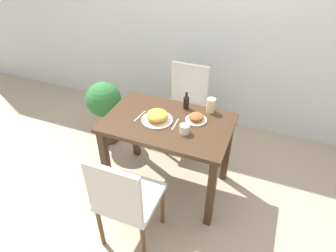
% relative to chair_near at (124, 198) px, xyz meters
% --- Properties ---
extents(ground_plane, '(16.00, 16.00, 0.00)m').
position_rel_chair_near_xyz_m(ground_plane, '(0.06, 0.68, -0.51)').
color(ground_plane, tan).
extents(wall_back, '(8.00, 0.05, 2.60)m').
position_rel_chair_near_xyz_m(wall_back, '(0.06, 1.93, 0.79)').
color(wall_back, silver).
rests_on(wall_back, ground_plane).
extents(dining_table, '(1.05, 0.67, 0.75)m').
position_rel_chair_near_xyz_m(dining_table, '(0.06, 0.68, 0.11)').
color(dining_table, '#3D2819').
rests_on(dining_table, ground_plane).
extents(chair_near, '(0.42, 0.42, 0.90)m').
position_rel_chair_near_xyz_m(chair_near, '(0.00, 0.00, 0.00)').
color(chair_near, silver).
rests_on(chair_near, ground_plane).
extents(chair_far, '(0.42, 0.42, 0.90)m').
position_rel_chair_near_xyz_m(chair_far, '(-0.02, 1.38, 0.00)').
color(chair_far, silver).
rests_on(chair_far, ground_plane).
extents(food_plate, '(0.26, 0.26, 0.09)m').
position_rel_chair_near_xyz_m(food_plate, '(-0.03, 0.66, 0.28)').
color(food_plate, beige).
rests_on(food_plate, dining_table).
extents(side_plate, '(0.18, 0.18, 0.07)m').
position_rel_chair_near_xyz_m(side_plate, '(0.27, 0.77, 0.27)').
color(side_plate, beige).
rests_on(side_plate, dining_table).
extents(drink_cup, '(0.08, 0.08, 0.07)m').
position_rel_chair_near_xyz_m(drink_cup, '(0.24, 0.58, 0.28)').
color(drink_cup, silver).
rests_on(drink_cup, dining_table).
extents(juice_glass, '(0.07, 0.07, 0.13)m').
position_rel_chair_near_xyz_m(juice_glass, '(0.35, 0.95, 0.30)').
color(juice_glass, beige).
rests_on(juice_glass, dining_table).
extents(sauce_bottle, '(0.05, 0.05, 0.16)m').
position_rel_chair_near_xyz_m(sauce_bottle, '(0.13, 0.92, 0.30)').
color(sauce_bottle, black).
rests_on(sauce_bottle, dining_table).
extents(fork_utensil, '(0.03, 0.17, 0.00)m').
position_rel_chair_near_xyz_m(fork_utensil, '(-0.19, 0.66, 0.24)').
color(fork_utensil, silver).
rests_on(fork_utensil, dining_table).
extents(spoon_utensil, '(0.02, 0.16, 0.00)m').
position_rel_chair_near_xyz_m(spoon_utensil, '(0.13, 0.66, 0.24)').
color(spoon_utensil, silver).
rests_on(spoon_utensil, dining_table).
extents(potted_plant_left, '(0.38, 0.38, 0.72)m').
position_rel_chair_near_xyz_m(potted_plant_left, '(-0.83, 1.08, -0.06)').
color(potted_plant_left, '#51331E').
rests_on(potted_plant_left, ground_plane).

